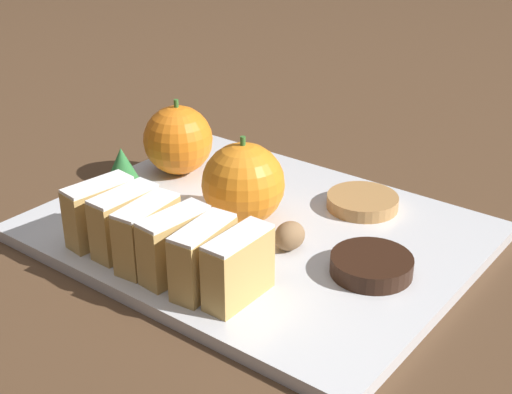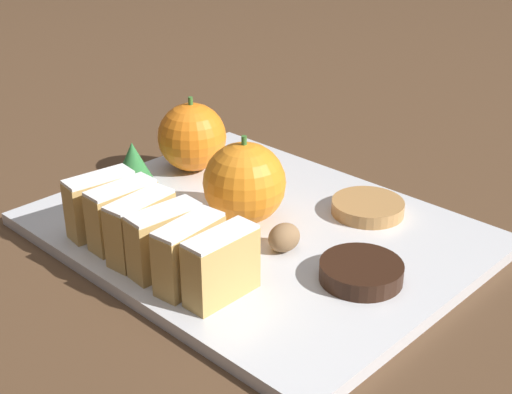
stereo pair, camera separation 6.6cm
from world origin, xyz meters
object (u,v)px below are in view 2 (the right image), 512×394
Objects in this scene: orange_far at (243,184)px; walnut at (284,237)px; orange_near at (192,137)px; chocolate_cookie at (361,272)px.

orange_far is 0.07m from walnut.
orange_near is 1.20× the size of chocolate_cookie.
chocolate_cookie is (-0.06, -0.27, -0.03)m from orange_near.
walnut is at bearing -108.21° from orange_near.
orange_near is at bearing 71.79° from walnut.
orange_far is at bearing 87.70° from chocolate_cookie.
orange_far is 1.25× the size of chocolate_cookie.
orange_near reaches higher than chocolate_cookie.
orange_far reaches higher than orange_near.
chocolate_cookie is at bearing -101.60° from orange_near.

